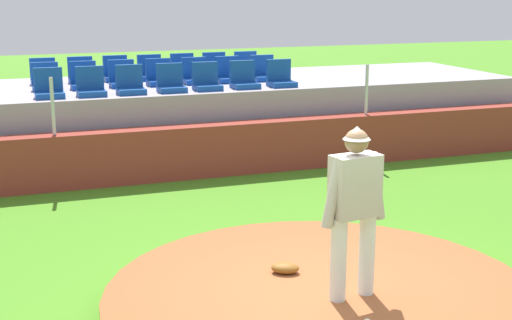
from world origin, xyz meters
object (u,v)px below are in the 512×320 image
at_px(stadium_chair_3, 171,83).
at_px(stadium_chair_18, 183,70).
at_px(stadium_chair_8, 84,80).
at_px(stadium_chair_19, 215,69).
at_px(fielding_glove, 285,268).
at_px(stadium_chair_5, 244,79).
at_px(stadium_chair_10, 160,77).
at_px(stadium_chair_6, 280,78).
at_px(stadium_chair_11, 195,75).
at_px(stadium_chair_4, 206,81).
at_px(stadium_chair_1, 91,87).
at_px(stadium_chair_20, 247,68).
at_px(pitcher, 355,200).
at_px(stadium_chair_16, 116,73).
at_px(stadium_chair_9, 122,78).
at_px(stadium_chair_2, 130,85).
at_px(stadium_chair_7, 46,82).
at_px(stadium_chair_14, 43,76).
at_px(stadium_chair_17, 150,72).
at_px(stadium_chair_13, 263,73).
at_px(stadium_chair_0, 49,88).
at_px(stadium_chair_12, 228,74).
at_px(stadium_chair_15, 81,75).

relative_size(stadium_chair_3, stadium_chair_18, 1.00).
xyz_separation_m(stadium_chair_8, stadium_chair_19, (2.81, 0.90, 0.00)).
bearing_deg(fielding_glove, stadium_chair_5, 101.14).
relative_size(stadium_chair_10, stadium_chair_18, 1.00).
xyz_separation_m(stadium_chair_5, stadium_chair_6, (0.73, -0.02, 0.00)).
relative_size(stadium_chair_5, stadium_chair_11, 1.00).
relative_size(stadium_chair_4, stadium_chair_5, 1.00).
relative_size(stadium_chair_11, stadium_chair_19, 1.00).
distance_m(stadium_chair_1, stadium_chair_4, 2.09).
bearing_deg(stadium_chair_20, stadium_chair_10, 22.71).
distance_m(pitcher, stadium_chair_3, 6.83).
height_order(stadium_chair_16, stadium_chair_20, same).
bearing_deg(stadium_chair_9, stadium_chair_2, 89.06).
distance_m(stadium_chair_7, stadium_chair_14, 0.85).
bearing_deg(stadium_chair_17, stadium_chair_9, 50.15).
bearing_deg(stadium_chair_19, stadium_chair_8, 17.88).
relative_size(stadium_chair_2, stadium_chair_13, 1.00).
distance_m(pitcher, stadium_chair_19, 8.71).
bearing_deg(stadium_chair_14, stadium_chair_8, 127.14).
height_order(stadium_chair_8, stadium_chair_10, same).
height_order(stadium_chair_2, stadium_chair_8, same).
bearing_deg(stadium_chair_17, pitcher, 91.45).
bearing_deg(stadium_chair_7, fielding_glove, 105.38).
bearing_deg(stadium_chair_9, stadium_chair_6, 161.71).
distance_m(stadium_chair_16, stadium_chair_20, 2.75).
distance_m(stadium_chair_1, stadium_chair_7, 1.17).
relative_size(stadium_chair_13, stadium_chair_17, 1.00).
height_order(stadium_chair_0, stadium_chair_2, same).
bearing_deg(stadium_chair_2, stadium_chair_5, -179.78).
xyz_separation_m(stadium_chair_11, stadium_chair_13, (1.42, -0.01, 0.00)).
xyz_separation_m(stadium_chair_7, stadium_chair_18, (2.79, 0.87, 0.00)).
relative_size(stadium_chair_5, stadium_chair_13, 1.00).
relative_size(stadium_chair_2, stadium_chair_14, 1.00).
bearing_deg(stadium_chair_11, stadium_chair_12, 178.04).
bearing_deg(stadium_chair_11, stadium_chair_7, -0.25).
height_order(stadium_chair_0, stadium_chair_19, same).
xyz_separation_m(stadium_chair_4, stadium_chair_16, (-1.36, 1.82, 0.00)).
bearing_deg(stadium_chair_4, stadium_chair_8, -23.26).
bearing_deg(stadium_chair_5, stadium_chair_12, -88.70).
distance_m(stadium_chair_10, stadium_chair_15, 1.64).
height_order(stadium_chair_3, stadium_chair_7, same).
bearing_deg(stadium_chair_1, stadium_chair_12, -161.97).
relative_size(stadium_chair_12, stadium_chair_15, 1.00).
height_order(stadium_chair_7, stadium_chair_12, same).
bearing_deg(stadium_chair_11, stadium_chair_1, 23.72).
relative_size(stadium_chair_3, stadium_chair_10, 1.00).
xyz_separation_m(stadium_chair_3, stadium_chair_13, (2.12, 0.92, 0.00)).
height_order(pitcher, stadium_chair_14, pitcher).
relative_size(pitcher, stadium_chair_17, 3.43).
relative_size(stadium_chair_0, stadium_chair_14, 1.00).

